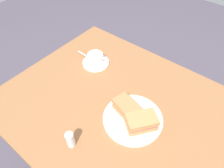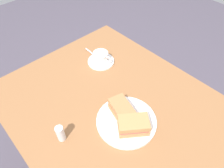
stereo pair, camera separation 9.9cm
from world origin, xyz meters
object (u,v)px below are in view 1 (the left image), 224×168
Objects in this scene: dining_table at (114,113)px; coffee_saucer at (96,63)px; sandwich_plate at (133,119)px; spoon at (86,56)px; coffee_cup at (96,58)px; sandwich_back at (142,122)px; salt_shaker at (71,140)px; sandwich_front at (129,110)px.

coffee_saucer is (0.25, -0.15, 0.09)m from dining_table.
sandwich_plate is 2.62× the size of spoon.
dining_table is 6.97× the size of coffee_saucer.
dining_table is 9.62× the size of coffee_cup.
coffee_cup is at bearing -24.14° from sandwich_back.
coffee_saucer is 1.48× the size of spoon.
salt_shaker is (-0.00, 0.27, 0.13)m from dining_table.
coffee_cup is 0.08m from spoon.
sandwich_front is at bearing -12.29° from sandwich_plate.
sandwich_front is at bearing 153.77° from coffee_saucer.
coffee_saucer is 0.49m from salt_shaker.
coffee_cup reaches higher than sandwich_plate.
dining_table is at bearing 154.74° from spoon.
sandwich_plate is 1.79× the size of sandwich_back.
sandwich_front is 0.38m from coffee_cup.
salt_shaker is at bearing 90.43° from dining_table.
salt_shaker is (0.12, 0.25, 0.03)m from sandwich_plate.
salt_shaker is (-0.25, 0.42, 0.00)m from coffee_cup.
dining_table is 3.94× the size of sandwich_plate.
coffee_cup reaches higher than spoon.
coffee_saucer is at bearing -25.30° from sandwich_plate.
sandwich_front is 2.05× the size of salt_shaker.
sandwich_back is 1.81× the size of salt_shaker.
salt_shaker is (-0.25, 0.42, 0.03)m from coffee_saucer.
sandwich_front is 1.13× the size of sandwich_back.
coffee_cup is at bearing -25.46° from sandwich_plate.
sandwich_back is at bearing 155.86° from coffee_cup.
spoon is at bearing -20.88° from sandwich_back.
sandwich_front is 0.38m from coffee_saucer.
coffee_cup is (0.42, -0.19, -0.01)m from sandwich_back.
coffee_saucer is (0.42, -0.19, -0.04)m from sandwich_back.
sandwich_plate is 0.41m from coffee_saucer.
sandwich_back is (-0.17, 0.04, 0.13)m from dining_table.
coffee_cup is (-0.00, -0.00, 0.03)m from coffee_saucer.
sandwich_front reaches higher than dining_table.
dining_table is 0.22m from sandwich_back.
dining_table is 0.16m from sandwich_front.
dining_table is at bearing 148.69° from coffee_saucer.
spoon reaches higher than dining_table.
dining_table is 6.25× the size of sandwich_front.
sandwich_plate is 1.77× the size of coffee_saucer.
sandwich_back is at bearing 167.18° from sandwich_front.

